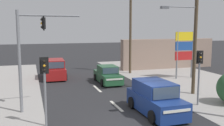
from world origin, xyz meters
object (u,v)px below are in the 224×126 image
(utility_pole_midground_right, at_px, (194,30))
(utility_pole_background_right, at_px, (130,29))
(pedestal_signal_right_kerb, at_px, (199,68))
(traffic_signal_mast, at_px, (29,48))
(shopping_plaza_sign, at_px, (185,48))
(suv_crossing_left, at_px, (155,99))
(sedan_receding_far, at_px, (108,75))
(pedestal_signal_left_kerb, at_px, (45,80))
(suv_kerbside_parked, at_px, (55,69))

(utility_pole_midground_right, height_order, utility_pole_background_right, utility_pole_background_right)
(pedestal_signal_right_kerb, bearing_deg, traffic_signal_mast, 169.40)
(shopping_plaza_sign, distance_m, suv_crossing_left, 11.81)
(pedestal_signal_right_kerb, bearing_deg, sedan_receding_far, 113.11)
(pedestal_signal_left_kerb, bearing_deg, traffic_signal_mast, 104.57)
(pedestal_signal_left_kerb, distance_m, sedan_receding_far, 11.14)
(utility_pole_midground_right, distance_m, pedestal_signal_left_kerb, 11.66)
(utility_pole_midground_right, xyz_separation_m, suv_kerbside_parked, (-9.27, 9.41, -3.95))
(traffic_signal_mast, xyz_separation_m, suv_kerbside_parked, (2.32, 10.08, -2.95))
(shopping_plaza_sign, height_order, sedan_receding_far, shopping_plaza_sign)
(suv_crossing_left, bearing_deg, shopping_plaza_sign, 49.21)
(utility_pole_midground_right, xyz_separation_m, shopping_plaza_sign, (2.93, 5.56, -1.86))
(utility_pole_background_right, xyz_separation_m, suv_crossing_left, (-3.53, -13.04, -3.89))
(pedestal_signal_right_kerb, height_order, shopping_plaza_sign, shopping_plaza_sign)
(traffic_signal_mast, distance_m, pedestal_signal_left_kerb, 3.15)
(suv_kerbside_parked, bearing_deg, utility_pole_midground_right, -45.41)
(utility_pole_midground_right, xyz_separation_m, traffic_signal_mast, (-11.60, -0.68, -1.01))
(pedestal_signal_left_kerb, height_order, suv_crossing_left, pedestal_signal_left_kerb)
(traffic_signal_mast, distance_m, pedestal_signal_right_kerb, 10.59)
(traffic_signal_mast, distance_m, shopping_plaza_sign, 15.83)
(utility_pole_midground_right, xyz_separation_m, suv_crossing_left, (-4.66, -3.23, -3.95))
(pedestal_signal_left_kerb, xyz_separation_m, shopping_plaza_sign, (13.82, 8.96, 0.57))
(pedestal_signal_left_kerb, bearing_deg, shopping_plaza_sign, 32.97)
(pedestal_signal_right_kerb, xyz_separation_m, suv_kerbside_parked, (-7.99, 12.02, -1.53))
(sedan_receding_far, bearing_deg, traffic_signal_mast, -135.97)
(utility_pole_midground_right, relative_size, shopping_plaza_sign, 1.95)
(pedestal_signal_right_kerb, distance_m, suv_kerbside_parked, 14.51)
(traffic_signal_mast, height_order, pedestal_signal_left_kerb, traffic_signal_mast)
(pedestal_signal_right_kerb, relative_size, suv_crossing_left, 0.78)
(pedestal_signal_left_kerb, bearing_deg, suv_kerbside_parked, 82.80)
(traffic_signal_mast, xyz_separation_m, shopping_plaza_sign, (14.53, 6.24, -0.85))
(traffic_signal_mast, bearing_deg, sedan_receding_far, 44.03)
(traffic_signal_mast, bearing_deg, suv_kerbside_parked, 77.02)
(shopping_plaza_sign, bearing_deg, traffic_signal_mast, -156.75)
(pedestal_signal_right_kerb, bearing_deg, pedestal_signal_left_kerb, -175.29)
(utility_pole_background_right, xyz_separation_m, shopping_plaza_sign, (4.06, -4.24, -1.79))
(utility_pole_background_right, height_order, traffic_signal_mast, utility_pole_background_right)
(sedan_receding_far, bearing_deg, utility_pole_background_right, 46.80)
(suv_crossing_left, bearing_deg, traffic_signal_mast, 159.77)
(utility_pole_midground_right, bearing_deg, sedan_receding_far, 129.99)
(utility_pole_background_right, bearing_deg, pedestal_signal_left_kerb, -126.46)
(utility_pole_background_right, bearing_deg, utility_pole_midground_right, -83.40)
(utility_pole_background_right, relative_size, pedestal_signal_right_kerb, 2.55)
(utility_pole_background_right, distance_m, sedan_receding_far, 6.82)
(utility_pole_midground_right, relative_size, sedan_receding_far, 2.10)
(suv_kerbside_parked, bearing_deg, shopping_plaza_sign, -17.49)
(utility_pole_midground_right, height_order, sedan_receding_far, utility_pole_midground_right)
(pedestal_signal_right_kerb, relative_size, suv_kerbside_parked, 0.78)
(traffic_signal_mast, xyz_separation_m, suv_crossing_left, (6.94, -2.56, -2.95))
(traffic_signal_mast, relative_size, pedestal_signal_right_kerb, 1.69)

